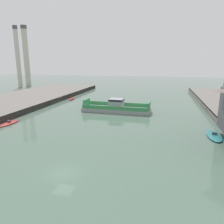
% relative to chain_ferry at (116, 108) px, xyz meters
% --- Properties ---
extents(ground_plane, '(400.00, 400.00, 0.00)m').
position_rel_chain_ferry_xyz_m(ground_plane, '(0.87, -36.53, -1.15)').
color(ground_plane, '#4C6656').
extents(chain_ferry, '(20.17, 7.02, 3.84)m').
position_rel_chain_ferry_xyz_m(chain_ferry, '(0.00, 0.00, 0.00)').
color(chain_ferry, '#939399').
rests_on(chain_ferry, ground).
extents(moored_boat_near_left, '(2.73, 7.41, 0.95)m').
position_rel_chain_ferry_xyz_m(moored_boat_near_left, '(23.42, -16.72, -0.91)').
color(moored_boat_near_left, '#237075').
rests_on(moored_boat_near_left, ground).
extents(moored_boat_near_right, '(2.13, 4.95, 1.01)m').
position_rel_chain_ferry_xyz_m(moored_boat_near_right, '(-21.72, 16.35, -0.88)').
color(moored_boat_near_right, red).
rests_on(moored_boat_near_right, ground).
extents(moored_boat_mid_left, '(2.13, 6.08, 0.86)m').
position_rel_chain_ferry_xyz_m(moored_boat_mid_left, '(-22.00, -18.58, -0.96)').
color(moored_boat_mid_left, red).
rests_on(moored_boat_mid_left, ground).
extents(smokestack_distant_a, '(2.65, 2.65, 34.38)m').
position_rel_chain_ferry_xyz_m(smokestack_distant_a, '(-69.65, 49.98, 17.07)').
color(smokestack_distant_a, beige).
rests_on(smokestack_distant_a, ground).
extents(smokestack_distant_b, '(3.44, 3.44, 35.27)m').
position_rel_chain_ferry_xyz_m(smokestack_distant_b, '(-67.84, 55.30, 17.52)').
color(smokestack_distant_b, beige).
rests_on(smokestack_distant_b, ground).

